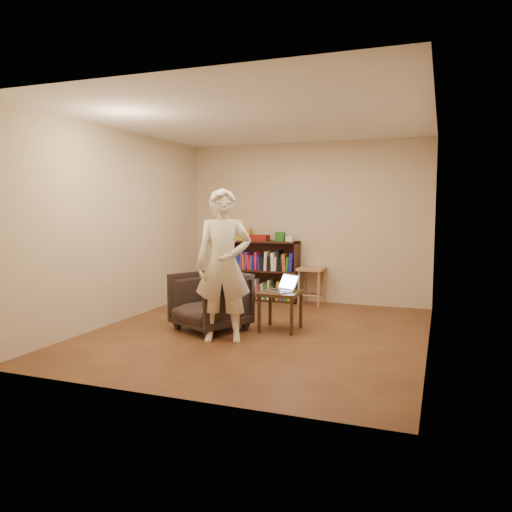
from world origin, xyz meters
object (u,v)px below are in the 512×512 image
at_px(bookshelf, 264,274).
at_px(stool, 311,275).
at_px(person, 223,265).
at_px(side_table, 280,298).
at_px(laptop, 283,287).

height_order(bookshelf, stool, bookshelf).
bearing_deg(bookshelf, person, -80.63).
xyz_separation_m(side_table, person, (-0.47, -0.70, 0.47)).
xyz_separation_m(bookshelf, stool, (0.84, -0.06, 0.04)).
relative_size(side_table, person, 0.28).
xyz_separation_m(bookshelf, side_table, (0.90, -1.87, -0.03)).
height_order(laptop, person, person).
bearing_deg(laptop, person, -92.52).
bearing_deg(side_table, bookshelf, 115.53).
bearing_deg(bookshelf, laptop, -63.47).
relative_size(side_table, laptop, 1.15).
bearing_deg(person, bookshelf, 79.42).
bearing_deg(stool, laptop, -87.30).
distance_m(bookshelf, stool, 0.84).
distance_m(bookshelf, person, 2.65).
distance_m(bookshelf, laptop, 2.06).
bearing_deg(person, side_table, 36.21).
relative_size(bookshelf, stool, 2.03).
bearing_deg(stool, side_table, -88.12).
relative_size(stool, person, 0.33).
relative_size(bookshelf, side_table, 2.42).
relative_size(stool, laptop, 1.37).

